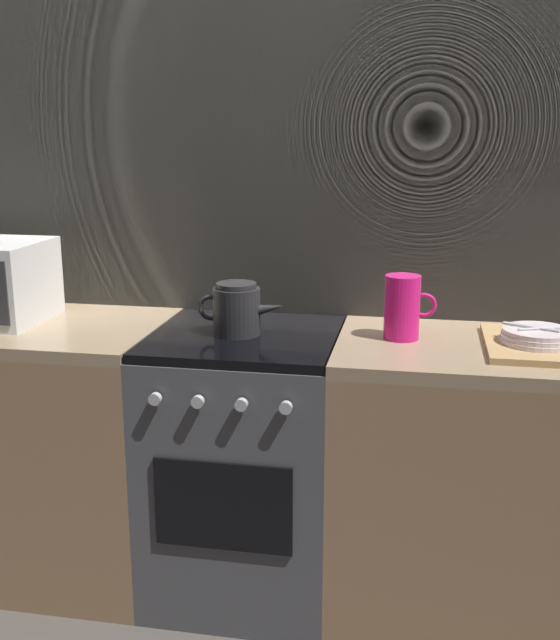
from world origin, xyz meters
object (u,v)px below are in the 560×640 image
pitcher (403,307)px  dish_pile (537,341)px  stove_unit (246,464)px  kettle (237,309)px

pitcher → dish_pile: (0.40, -0.04, -0.08)m
stove_unit → pitcher: pitcher is taller
kettle → dish_pile: size_ratio=0.71×
pitcher → dish_pile: bearing=-5.2°
stove_unit → dish_pile: size_ratio=2.25×
kettle → dish_pile: (0.92, 0.01, -0.06)m
kettle → dish_pile: kettle is taller
dish_pile → pitcher: bearing=174.8°
stove_unit → dish_pile: dish_pile is taller
stove_unit → dish_pile: bearing=-0.2°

